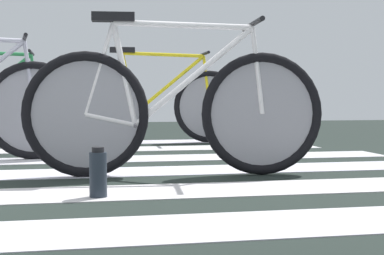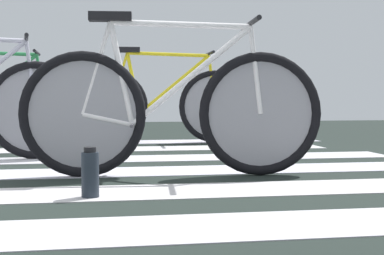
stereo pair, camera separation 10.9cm
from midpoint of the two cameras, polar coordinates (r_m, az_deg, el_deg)
name	(u,v)px [view 2 (the right image)]	position (r m, az deg, el deg)	size (l,w,h in m)	color
ground	(11,181)	(3.38, -16.47, -5.02)	(18.00, 14.00, 0.02)	black
crosswalk_markings	(11,175)	(3.55, -16.58, -4.45)	(5.46, 5.01, 0.00)	#B4B8BC
bicycle_1_of_4	(172,109)	(3.32, -1.08, 1.81)	(1.73, 0.52, 0.93)	black
bicycle_3_of_4	(163,104)	(5.67, -2.32, 2.34)	(1.74, 0.52, 0.93)	black
water_bottle	(90,174)	(2.66, -8.83, -4.51)	(0.08, 0.08, 0.23)	#1F2731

